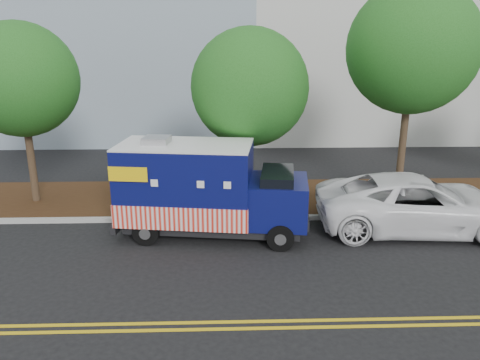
{
  "coord_description": "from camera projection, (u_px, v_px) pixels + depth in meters",
  "views": [
    {
      "loc": [
        0.35,
        -13.17,
        5.86
      ],
      "look_at": [
        0.8,
        0.6,
        1.65
      ],
      "focal_mm": 35.0,
      "sensor_mm": 36.0,
      "label": 1
    }
  ],
  "objects": [
    {
      "name": "mulch_strip",
      "position": [
        216.0,
        198.0,
        17.61
      ],
      "size": [
        120.0,
        4.0,
        0.15
      ],
      "primitive_type": "cube",
      "color": "#311B0D",
      "rests_on": "ground"
    },
    {
      "name": "tree_c",
      "position": [
        412.0,
        49.0,
        15.81
      ],
      "size": [
        4.44,
        4.44,
        7.73
      ],
      "color": "#38281C",
      "rests_on": "ground"
    },
    {
      "name": "centerline_far",
      "position": [
        210.0,
        329.0,
        9.79
      ],
      "size": [
        120.0,
        0.1,
        0.01
      ],
      "primitive_type": "cube",
      "color": "gold",
      "rests_on": "ground"
    },
    {
      "name": "curb",
      "position": [
        215.0,
        218.0,
        15.6
      ],
      "size": [
        120.0,
        0.18,
        0.15
      ],
      "primitive_type": "cube",
      "color": "#9E9E99",
      "rests_on": "ground"
    },
    {
      "name": "food_truck",
      "position": [
        203.0,
        192.0,
        14.18
      ],
      "size": [
        6.01,
        2.88,
        3.05
      ],
      "rotation": [
        0.0,
        0.0,
        -0.13
      ],
      "color": "black",
      "rests_on": "ground"
    },
    {
      "name": "sign_post",
      "position": [
        149.0,
        186.0,
        15.35
      ],
      "size": [
        0.06,
        0.06,
        2.4
      ],
      "primitive_type": "cube",
      "color": "#473828",
      "rests_on": "ground"
    },
    {
      "name": "tree_b",
      "position": [
        250.0,
        87.0,
        15.73
      ],
      "size": [
        3.98,
        3.98,
        6.25
      ],
      "color": "#38281C",
      "rests_on": "ground"
    },
    {
      "name": "ground",
      "position": [
        215.0,
        238.0,
        14.29
      ],
      "size": [
        120.0,
        120.0,
        0.0
      ],
      "primitive_type": "plane",
      "color": "black",
      "rests_on": "ground"
    },
    {
      "name": "white_car",
      "position": [
        417.0,
        203.0,
        14.67
      ],
      "size": [
        6.43,
        3.28,
        1.74
      ],
      "primitive_type": "imported",
      "rotation": [
        0.0,
        0.0,
        1.51
      ],
      "color": "white",
      "rests_on": "ground"
    },
    {
      "name": "centerline_near",
      "position": [
        211.0,
        322.0,
        10.03
      ],
      "size": [
        120.0,
        0.1,
        0.01
      ],
      "primitive_type": "cube",
      "color": "gold",
      "rests_on": "ground"
    },
    {
      "name": "tree_a",
      "position": [
        21.0,
        80.0,
        15.87
      ],
      "size": [
        3.89,
        3.89,
        6.43
      ],
      "color": "#38281C",
      "rests_on": "ground"
    }
  ]
}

